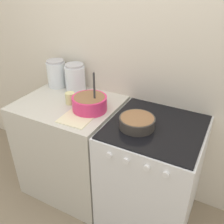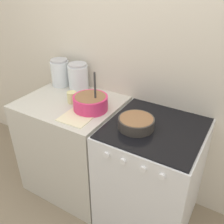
{
  "view_description": "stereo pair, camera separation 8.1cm",
  "coord_description": "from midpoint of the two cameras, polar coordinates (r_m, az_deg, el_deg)",
  "views": [
    {
      "loc": [
        0.77,
        -1.11,
        1.88
      ],
      "look_at": [
        0.03,
        0.29,
        0.97
      ],
      "focal_mm": 40.0,
      "sensor_mm": 36.0,
      "label": 1
    },
    {
      "loc": [
        0.84,
        -1.07,
        1.88
      ],
      "look_at": [
        0.03,
        0.29,
        0.97
      ],
      "focal_mm": 40.0,
      "sensor_mm": 36.0,
      "label": 2
    }
  ],
  "objects": [
    {
      "name": "baking_pan",
      "position": [
        1.73,
        4.4,
        -2.3
      ],
      "size": [
        0.25,
        0.25,
        0.08
      ],
      "color": "#38332D",
      "rests_on": "stove"
    },
    {
      "name": "storage_jar_left",
      "position": [
        2.4,
        -13.48,
        8.17
      ],
      "size": [
        0.17,
        0.17,
        0.25
      ],
      "color": "silver",
      "rests_on": "countertop_cabinet"
    },
    {
      "name": "recipe_page",
      "position": [
        1.89,
        -8.75,
        -0.92
      ],
      "size": [
        0.24,
        0.3,
        0.01
      ],
      "color": "beige",
      "rests_on": "countertop_cabinet"
    },
    {
      "name": "tin_can",
      "position": [
        2.07,
        -10.65,
        3.11
      ],
      "size": [
        0.08,
        0.08,
        0.09
      ],
      "color": "beige",
      "rests_on": "countertop_cabinet"
    },
    {
      "name": "stove",
      "position": [
        2.07,
        7.74,
        -13.95
      ],
      "size": [
        0.69,
        0.7,
        0.92
      ],
      "color": "silver",
      "rests_on": "ground_plane"
    },
    {
      "name": "mixing_bowl",
      "position": [
        1.94,
        -6.34,
        2.16
      ],
      "size": [
        0.27,
        0.27,
        0.32
      ],
      "color": "#E0336B",
      "rests_on": "countertop_cabinet"
    },
    {
      "name": "countertop_cabinet",
      "position": [
        2.35,
        -10.05,
        -7.81
      ],
      "size": [
        0.81,
        0.68,
        0.92
      ],
      "color": "beige",
      "rests_on": "ground_plane"
    },
    {
      "name": "storage_jar_middle",
      "position": [
        2.27,
        -9.4,
        7.36
      ],
      "size": [
        0.18,
        0.18,
        0.25
      ],
      "color": "silver",
      "rests_on": "countertop_cabinet"
    },
    {
      "name": "wall_back",
      "position": [
        2.08,
        3.48,
        10.75
      ],
      "size": [
        4.63,
        0.05,
        2.4
      ],
      "color": "beige",
      "rests_on": "ground_plane"
    }
  ]
}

